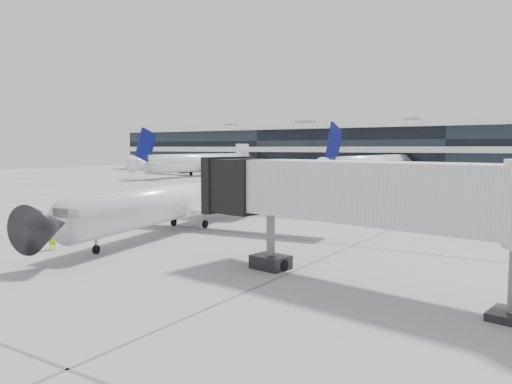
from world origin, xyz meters
The scene contains 9 objects.
ground centered at (0.00, 0.00, 0.00)m, with size 220.00×220.00×0.00m, color gray.
terminal centered at (0.00, 82.00, 5.00)m, with size 170.00×22.00×10.00m, color black.
bg_jet_left centered at (-45.00, 55.00, 0.00)m, with size 32.00×40.00×9.60m, color white, non-canonical shape.
bg_jet_center centered at (-8.00, 55.00, 0.00)m, with size 32.00×40.00×9.60m, color white, non-canonical shape.
regional_jet centered at (-2.80, -0.78, 2.13)m, with size 21.57×26.89×6.24m.
jet_bridge centered at (14.94, -8.56, 4.02)m, with size 17.15×5.86×5.51m.
ramp_worker centered at (-4.21, -10.46, 0.93)m, with size 0.68×0.44×1.85m, color #D0ED19.
traffic_cone centered at (-4.55, 14.39, 0.29)m, with size 0.51×0.51×0.62m.
far_tug centered at (-17.80, 26.25, 0.62)m, with size 1.67×2.37×1.38m.
Camera 1 is at (21.16, -28.03, 5.89)m, focal length 35.00 mm.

